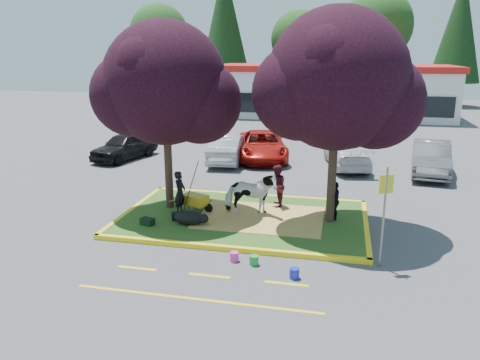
% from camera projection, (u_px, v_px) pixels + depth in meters
% --- Properties ---
extents(ground, '(90.00, 90.00, 0.00)m').
position_uv_depth(ground, '(243.00, 220.00, 16.03)').
color(ground, '#424244').
rests_on(ground, ground).
extents(median_island, '(8.00, 5.00, 0.15)m').
position_uv_depth(median_island, '(243.00, 218.00, 16.01)').
color(median_island, '#244916').
rests_on(median_island, ground).
extents(curb_near, '(8.30, 0.16, 0.15)m').
position_uv_depth(curb_near, '(225.00, 248.00, 13.58)').
color(curb_near, yellow).
rests_on(curb_near, ground).
extents(curb_far, '(8.30, 0.16, 0.15)m').
position_uv_depth(curb_far, '(257.00, 196.00, 18.43)').
color(curb_far, yellow).
rests_on(curb_far, ground).
extents(curb_left, '(0.16, 5.30, 0.15)m').
position_uv_depth(curb_left, '(133.00, 210.00, 16.85)').
color(curb_left, yellow).
rests_on(curb_left, ground).
extents(curb_right, '(0.16, 5.30, 0.15)m').
position_uv_depth(curb_right, '(366.00, 228.00, 15.16)').
color(curb_right, yellow).
rests_on(curb_right, ground).
extents(straw_bedding, '(4.20, 3.00, 0.01)m').
position_uv_depth(straw_bedding, '(261.00, 217.00, 15.86)').
color(straw_bedding, tan).
rests_on(straw_bedding, median_island).
extents(tree_purple_left, '(5.06, 4.20, 6.51)m').
position_uv_depth(tree_purple_left, '(166.00, 89.00, 15.80)').
color(tree_purple_left, black).
rests_on(tree_purple_left, median_island).
extents(tree_purple_right, '(5.30, 4.40, 6.82)m').
position_uv_depth(tree_purple_right, '(338.00, 86.00, 14.37)').
color(tree_purple_right, black).
rests_on(tree_purple_right, median_island).
extents(fire_lane_stripe_a, '(1.10, 0.12, 0.01)m').
position_uv_depth(fire_lane_stripe_a, '(137.00, 268.00, 12.49)').
color(fire_lane_stripe_a, yellow).
rests_on(fire_lane_stripe_a, ground).
extents(fire_lane_stripe_b, '(1.10, 0.12, 0.01)m').
position_uv_depth(fire_lane_stripe_b, '(209.00, 276.00, 12.07)').
color(fire_lane_stripe_b, yellow).
rests_on(fire_lane_stripe_b, ground).
extents(fire_lane_stripe_c, '(1.10, 0.12, 0.01)m').
position_uv_depth(fire_lane_stripe_c, '(286.00, 284.00, 11.66)').
color(fire_lane_stripe_c, yellow).
rests_on(fire_lane_stripe_c, ground).
extents(fire_lane_long, '(6.00, 0.10, 0.01)m').
position_uv_depth(fire_lane_long, '(195.00, 299.00, 10.95)').
color(fire_lane_long, yellow).
rests_on(fire_lane_long, ground).
extents(retail_building, '(20.40, 8.40, 4.40)m').
position_uv_depth(retail_building, '(331.00, 90.00, 41.34)').
color(retail_building, silver).
rests_on(retail_building, ground).
extents(treeline, '(46.58, 7.80, 14.63)m').
position_uv_depth(treeline, '(329.00, 30.00, 49.09)').
color(treeline, black).
rests_on(treeline, ground).
extents(cow, '(1.89, 1.17, 1.48)m').
position_uv_depth(cow, '(250.00, 194.00, 15.91)').
color(cow, white).
rests_on(cow, median_island).
extents(calf, '(1.17, 0.90, 0.45)m').
position_uv_depth(calf, '(190.00, 218.00, 15.19)').
color(calf, black).
rests_on(calf, median_island).
extents(handler, '(0.38, 0.56, 1.50)m').
position_uv_depth(handler, '(180.00, 193.00, 16.08)').
color(handler, black).
rests_on(handler, median_island).
extents(visitor_a, '(0.74, 0.86, 1.54)m').
position_uv_depth(visitor_a, '(277.00, 186.00, 16.76)').
color(visitor_a, '#44131F').
rests_on(visitor_a, median_island).
extents(visitor_b, '(0.43, 0.80, 1.30)m').
position_uv_depth(visitor_b, '(335.00, 201.00, 15.55)').
color(visitor_b, black).
rests_on(visitor_b, median_island).
extents(wheelbarrow, '(1.59, 0.82, 0.60)m').
position_uv_depth(wheelbarrow, '(195.00, 200.00, 16.37)').
color(wheelbarrow, black).
rests_on(wheelbarrow, median_island).
extents(gear_bag_dark, '(0.56, 0.45, 0.25)m').
position_uv_depth(gear_bag_dark, '(179.00, 216.00, 15.64)').
color(gear_bag_dark, black).
rests_on(gear_bag_dark, median_island).
extents(gear_bag_green, '(0.49, 0.38, 0.23)m').
position_uv_depth(gear_bag_green, '(147.00, 222.00, 15.16)').
color(gear_bag_green, black).
rests_on(gear_bag_green, median_island).
extents(sign_post, '(0.37, 0.18, 2.76)m').
position_uv_depth(sign_post, '(385.00, 206.00, 12.13)').
color(sign_post, slate).
rests_on(sign_post, ground).
extents(bucket_green, '(0.29, 0.29, 0.27)m').
position_uv_depth(bucket_green, '(254.00, 260.00, 12.66)').
color(bucket_green, green).
rests_on(bucket_green, ground).
extents(bucket_pink, '(0.29, 0.29, 0.26)m').
position_uv_depth(bucket_pink, '(234.00, 257.00, 12.89)').
color(bucket_pink, '#E933A2').
rests_on(bucket_pink, ground).
extents(bucket_blue, '(0.33, 0.33, 0.27)m').
position_uv_depth(bucket_blue, '(294.00, 273.00, 11.92)').
color(bucket_blue, '#1721BA').
rests_on(bucket_blue, ground).
extents(car_black, '(2.65, 4.43, 1.41)m').
position_uv_depth(car_black, '(125.00, 146.00, 24.91)').
color(car_black, black).
rests_on(car_black, ground).
extents(car_silver, '(1.91, 4.53, 1.45)m').
position_uv_depth(car_silver, '(228.00, 148.00, 24.23)').
color(car_silver, '#A5A8AD').
rests_on(car_silver, ground).
extents(car_red, '(3.61, 5.71, 1.47)m').
position_uv_depth(car_red, '(262.00, 146.00, 24.88)').
color(car_red, '#A4140D').
rests_on(car_red, ground).
extents(car_white, '(2.59, 4.81, 1.33)m').
position_uv_depth(car_white, '(347.00, 154.00, 23.16)').
color(car_white, silver).
rests_on(car_white, ground).
extents(car_grey, '(2.19, 4.82, 1.53)m').
position_uv_depth(car_grey, '(431.00, 158.00, 21.81)').
color(car_grey, '#525559').
rests_on(car_grey, ground).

